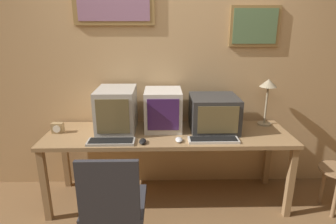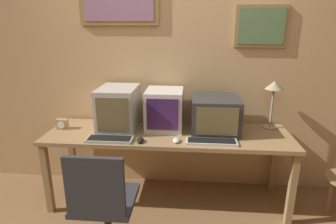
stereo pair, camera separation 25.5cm
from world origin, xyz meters
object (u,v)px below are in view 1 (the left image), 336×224
monitor_right (214,113)px  mouse_far_corner (179,140)px  desk_lamp (268,89)px  keyboard_main (111,142)px  mouse_near_keyboard (143,141)px  monitor_left (117,110)px  desk_clock (58,128)px  keyboard_side (213,140)px  office_chair (114,217)px  monitor_center (163,109)px

monitor_right → mouse_far_corner: monitor_right is taller
mouse_far_corner → desk_lamp: bearing=24.9°
keyboard_main → mouse_near_keyboard: (0.27, -0.01, 0.00)m
monitor_left → keyboard_main: monitor_left is taller
keyboard_main → desk_clock: bearing=155.0°
keyboard_side → mouse_near_keyboard: mouse_near_keyboard is taller
desk_clock → desk_lamp: bearing=5.3°
mouse_far_corner → mouse_near_keyboard: bearing=-174.4°
desk_clock → office_chair: (0.63, -0.80, -0.36)m
monitor_left → monitor_center: 0.44m
monitor_center → mouse_far_corner: 0.40m
keyboard_main → keyboard_side: size_ratio=0.92×
desk_clock → keyboard_main: bearing=-25.0°
mouse_near_keyboard → desk_clock: desk_clock is taller
monitor_left → monitor_center: (0.43, 0.05, -0.01)m
monitor_right → mouse_near_keyboard: bearing=-154.5°
desk_clock → office_chair: size_ratio=0.12×
keyboard_main → office_chair: 0.65m
desk_lamp → mouse_near_keyboard: bearing=-159.7°
mouse_far_corner → monitor_right: bearing=39.3°
monitor_left → mouse_near_keyboard: monitor_left is taller
monitor_center → desk_clock: monitor_center is taller
monitor_center → keyboard_main: bearing=-141.9°
monitor_left → desk_lamp: size_ratio=0.99×
monitor_left → monitor_center: bearing=5.9°
desk_clock → desk_lamp: desk_lamp is taller
mouse_near_keyboard → mouse_far_corner: size_ratio=1.04×
monitor_right → office_chair: size_ratio=0.48×
keyboard_main → desk_clock: desk_clock is taller
monitor_right → desk_lamp: bearing=13.5°
monitor_right → desk_clock: bearing=-177.9°
monitor_center → keyboard_side: bearing=-37.6°
keyboard_side → mouse_far_corner: (-0.30, 0.00, 0.00)m
monitor_center → monitor_right: 0.48m
monitor_center → desk_clock: bearing=-174.1°
keyboard_side → desk_clock: 1.43m
mouse_far_corner → office_chair: 0.82m
desk_lamp → desk_clock: bearing=-174.7°
monitor_center → office_chair: (-0.35, -0.91, -0.50)m
keyboard_main → office_chair: size_ratio=0.44×
keyboard_side → desk_clock: bearing=170.7°
keyboard_side → office_chair: office_chair is taller
keyboard_main → desk_lamp: (1.46, 0.43, 0.35)m
monitor_left → keyboard_side: size_ratio=1.05×
mouse_near_keyboard → office_chair: (-0.17, -0.55, -0.33)m
monitor_right → keyboard_side: monitor_right is taller
keyboard_side → desk_lamp: 0.80m
mouse_far_corner → desk_lamp: (0.89, 0.41, 0.35)m
monitor_left → mouse_far_corner: monitor_left is taller
office_chair → keyboard_side: bearing=36.5°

